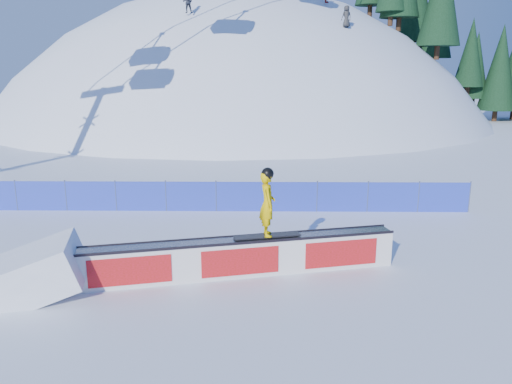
{
  "coord_description": "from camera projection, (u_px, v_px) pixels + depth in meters",
  "views": [
    {
      "loc": [
        2.86,
        -14.62,
        5.56
      ],
      "look_at": [
        2.64,
        0.14,
        1.88
      ],
      "focal_mm": 35.0,
      "sensor_mm": 36.0,
      "label": 1
    }
  ],
  "objects": [
    {
      "name": "snow_ramp",
      "position": [
        23.0,
        294.0,
        12.61
      ],
      "size": [
        3.48,
        2.62,
        1.95
      ],
      "primitive_type": null,
      "rotation": [
        0.0,
        -0.31,
        0.23
      ],
      "color": "white",
      "rests_on": "ground"
    },
    {
      "name": "ground",
      "position": [
        171.0,
        251.0,
        15.57
      ],
      "size": [
        160.0,
        160.0,
        0.0
      ],
      "primitive_type": "plane",
      "color": "white",
      "rests_on": "ground"
    },
    {
      "name": "treeline",
      "position": [
        469.0,
        31.0,
        53.64
      ],
      "size": [
        27.21,
        11.45,
        21.98
      ],
      "color": "#362215",
      "rests_on": "ground"
    },
    {
      "name": "snowboarder",
      "position": [
        267.0,
        203.0,
        13.46
      ],
      "size": [
        1.87,
        0.75,
        1.93
      ],
      "rotation": [
        0.0,
        0.0,
        1.72
      ],
      "color": "black",
      "rests_on": "rail_box"
    },
    {
      "name": "rail_box",
      "position": [
        238.0,
        257.0,
        13.65
      ],
      "size": [
        8.78,
        2.66,
        1.07
      ],
      "rotation": [
        0.0,
        0.0,
        0.23
      ],
      "color": "silver",
      "rests_on": "ground"
    },
    {
      "name": "snow_hill",
      "position": [
        239.0,
        267.0,
        60.68
      ],
      "size": [
        64.0,
        64.0,
        64.0
      ],
      "color": "white",
      "rests_on": "ground"
    },
    {
      "name": "safety_fence",
      "position": [
        191.0,
        196.0,
        19.79
      ],
      "size": [
        22.05,
        0.05,
        1.3
      ],
      "color": "#253CBD",
      "rests_on": "ground"
    }
  ]
}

